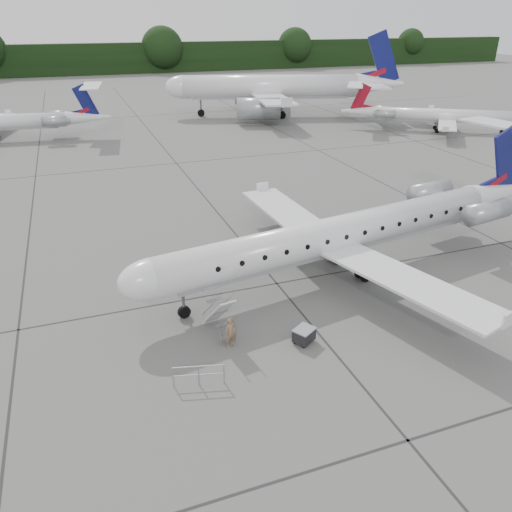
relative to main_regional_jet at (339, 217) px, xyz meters
name	(u,v)px	position (x,y,z in m)	size (l,w,h in m)	color
ground	(385,285)	(2.21, -2.25, -3.83)	(320.00, 320.00, 0.00)	#5D5D5B
treeline	(123,58)	(2.21, 127.75, 0.17)	(260.00, 4.00, 8.00)	black
main_regional_jet	(339,217)	(0.00, 0.00, 0.00)	(29.88, 21.51, 7.66)	silver
airstair	(219,313)	(-8.56, -3.70, -2.63)	(0.85, 2.27, 2.40)	silver
passenger	(231,332)	(-8.36, -4.96, -3.02)	(0.59, 0.39, 1.62)	brown
safety_railing	(199,376)	(-10.52, -7.20, -3.33)	(2.20, 0.08, 1.00)	#909398
baggage_cart	(304,335)	(-4.87, -5.90, -3.41)	(0.97, 0.79, 0.84)	black
bg_narrowbody	(270,75)	(16.42, 52.65, 2.47)	(35.08, 25.26, 12.59)	silver
bg_regional_right	(445,109)	(34.72, 33.08, -0.78)	(23.26, 16.75, 6.10)	silver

